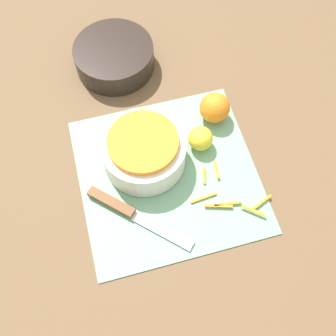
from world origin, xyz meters
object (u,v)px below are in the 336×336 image
object	(u,v)px
bowl_speckled	(144,151)
orange_left	(215,108)
knife	(122,208)
lemon	(200,138)
bowl_dark	(114,57)

from	to	relation	value
bowl_speckled	orange_left	distance (m)	0.19
bowl_speckled	knife	size ratio (longest dim) A/B	0.95
knife	lemon	bearing A→B (deg)	71.59
knife	bowl_speckled	bearing A→B (deg)	97.98
knife	orange_left	xyz separation A→B (m)	(0.25, 0.17, 0.03)
knife	orange_left	distance (m)	0.30
bowl_speckled	bowl_dark	world-z (taller)	bowl_speckled
bowl_dark	orange_left	world-z (taller)	orange_left
bowl_dark	orange_left	distance (m)	0.28
orange_left	lemon	xyz separation A→B (m)	(-0.05, -0.06, -0.01)
bowl_dark	lemon	xyz separation A→B (m)	(0.13, -0.27, 0.00)
bowl_dark	orange_left	bearing A→B (deg)	-48.40
bowl_dark	knife	size ratio (longest dim) A/B	1.02
orange_left	lemon	distance (m)	0.08
bowl_dark	knife	distance (m)	0.38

